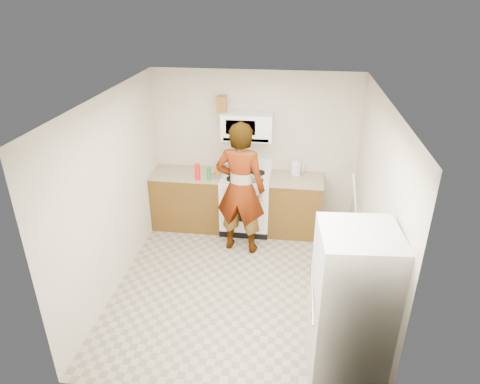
% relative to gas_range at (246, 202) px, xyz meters
% --- Properties ---
extents(floor, '(3.60, 3.60, 0.00)m').
position_rel_gas_range_xyz_m(floor, '(0.10, -1.48, -0.49)').
color(floor, gray).
rests_on(floor, ground).
extents(back_wall, '(3.20, 0.02, 2.50)m').
position_rel_gas_range_xyz_m(back_wall, '(0.10, 0.31, 0.76)').
color(back_wall, beige).
rests_on(back_wall, floor).
extents(right_wall, '(0.02, 3.60, 2.50)m').
position_rel_gas_range_xyz_m(right_wall, '(1.69, -1.48, 0.76)').
color(right_wall, beige).
rests_on(right_wall, floor).
extents(cabinet_left, '(1.12, 0.62, 0.90)m').
position_rel_gas_range_xyz_m(cabinet_left, '(-0.94, 0.01, -0.04)').
color(cabinet_left, '#593F15').
rests_on(cabinet_left, floor).
extents(counter_left, '(1.14, 0.64, 0.03)m').
position_rel_gas_range_xyz_m(counter_left, '(-0.94, 0.01, 0.43)').
color(counter_left, tan).
rests_on(counter_left, cabinet_left).
extents(cabinet_right, '(0.80, 0.62, 0.90)m').
position_rel_gas_range_xyz_m(cabinet_right, '(0.78, 0.01, -0.04)').
color(cabinet_right, '#593F15').
rests_on(cabinet_right, floor).
extents(counter_right, '(0.82, 0.64, 0.03)m').
position_rel_gas_range_xyz_m(counter_right, '(0.78, 0.01, 0.43)').
color(counter_right, tan).
rests_on(counter_right, cabinet_right).
extents(gas_range, '(0.76, 0.65, 1.13)m').
position_rel_gas_range_xyz_m(gas_range, '(0.00, 0.00, 0.00)').
color(gas_range, white).
rests_on(gas_range, floor).
extents(microwave, '(0.76, 0.38, 0.40)m').
position_rel_gas_range_xyz_m(microwave, '(0.00, 0.13, 1.21)').
color(microwave, white).
rests_on(microwave, back_wall).
extents(person, '(0.79, 0.58, 1.99)m').
position_rel_gas_range_xyz_m(person, '(-0.01, -0.61, 0.51)').
color(person, tan).
rests_on(person, floor).
extents(fridge, '(0.75, 0.75, 1.70)m').
position_rel_gas_range_xyz_m(fridge, '(1.33, -2.80, 0.36)').
color(fridge, silver).
rests_on(fridge, floor).
extents(kettle, '(0.17, 0.17, 0.20)m').
position_rel_gas_range_xyz_m(kettle, '(0.76, 0.17, 0.55)').
color(kettle, silver).
rests_on(kettle, counter_right).
extents(jug, '(0.14, 0.14, 0.24)m').
position_rel_gas_range_xyz_m(jug, '(-0.39, 0.14, 1.53)').
color(jug, brown).
rests_on(jug, microwave).
extents(saucepan, '(0.23, 0.23, 0.12)m').
position_rel_gas_range_xyz_m(saucepan, '(-0.20, 0.09, 0.53)').
color(saucepan, '#B6B6BB').
rests_on(saucepan, gas_range).
extents(tray, '(0.28, 0.22, 0.05)m').
position_rel_gas_range_xyz_m(tray, '(0.14, -0.16, 0.47)').
color(tray, white).
rests_on(tray, gas_range).
extents(bottle_spray, '(0.09, 0.09, 0.26)m').
position_rel_gas_range_xyz_m(bottle_spray, '(-0.71, -0.24, 0.58)').
color(bottle_spray, red).
rests_on(bottle_spray, counter_left).
extents(bottle_hot_sauce, '(0.07, 0.07, 0.18)m').
position_rel_gas_range_xyz_m(bottle_hot_sauce, '(-0.44, -0.06, 0.54)').
color(bottle_hot_sauce, orange).
rests_on(bottle_hot_sauce, counter_left).
extents(bottle_green_cap, '(0.08, 0.08, 0.20)m').
position_rel_gas_range_xyz_m(bottle_green_cap, '(-0.54, -0.24, 0.55)').
color(bottle_green_cap, '#188634').
rests_on(bottle_green_cap, counter_left).
extents(pot_lid, '(0.27, 0.27, 0.01)m').
position_rel_gas_range_xyz_m(pot_lid, '(-0.44, -0.05, 0.46)').
color(pot_lid, white).
rests_on(pot_lid, counter_left).
extents(broom, '(0.28, 0.17, 1.37)m').
position_rel_gas_range_xyz_m(broom, '(1.63, -0.68, 0.21)').
color(broom, silver).
rests_on(broom, floor).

